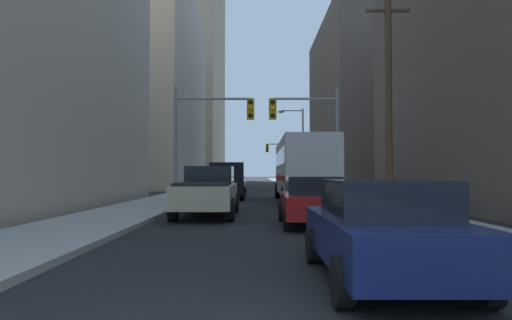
{
  "coord_description": "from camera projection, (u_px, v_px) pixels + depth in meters",
  "views": [
    {
      "loc": [
        -0.04,
        -2.3,
        1.62
      ],
      "look_at": [
        0.0,
        36.89,
        2.8
      ],
      "focal_mm": 30.99,
      "sensor_mm": 36.0,
      "label": 1
    }
  ],
  "objects": [
    {
      "name": "traffic_signal_near_right",
      "position": [
        308.0,
        126.0,
        22.31
      ],
      "size": [
        3.58,
        0.44,
        6.0
      ],
      "color": "gray",
      "rests_on": "ground"
    },
    {
      "name": "traffic_signal_near_left",
      "position": [
        210.0,
        125.0,
        22.31
      ],
      "size": [
        4.08,
        0.44,
        6.0
      ],
      "color": "gray",
      "rests_on": "ground"
    },
    {
      "name": "building_right_mid_block",
      "position": [
        399.0,
        106.0,
        50.6
      ],
      "size": [
        18.0,
        22.63,
        18.8
      ],
      "primitive_type": "cube",
      "color": "#66564C",
      "rests_on": "ground"
    },
    {
      "name": "sidewalk_right",
      "position": [
        299.0,
        186.0,
        52.24
      ],
      "size": [
        3.23,
        160.0,
        0.15
      ],
      "primitive_type": "cube",
      "color": "#9E9E99",
      "rests_on": "ground"
    },
    {
      "name": "sidewalk_left",
      "position": [
        213.0,
        186.0,
        52.23
      ],
      "size": [
        3.23,
        160.0,
        0.15
      ],
      "primitive_type": "cube",
      "color": "#9E9E99",
      "rests_on": "ground"
    },
    {
      "name": "cargo_van_black",
      "position": [
        227.0,
        179.0,
        27.93
      ],
      "size": [
        2.16,
        5.27,
        2.26
      ],
      "color": "black",
      "rests_on": "ground"
    },
    {
      "name": "street_lamp_right",
      "position": [
        298.0,
        141.0,
        39.93
      ],
      "size": [
        2.34,
        0.32,
        7.5
      ],
      "color": "gray",
      "rests_on": "ground"
    },
    {
      "name": "building_left_mid_office",
      "position": [
        94.0,
        93.0,
        51.67
      ],
      "size": [
        23.13,
        24.21,
        22.13
      ],
      "primitive_type": "cube",
      "color": "#B7A893",
      "rests_on": "ground"
    },
    {
      "name": "pickup_truck_beige",
      "position": [
        207.0,
        191.0,
        16.74
      ],
      "size": [
        2.2,
        5.41,
        1.9
      ],
      "color": "#C6B793",
      "rests_on": "ground"
    },
    {
      "name": "sedan_grey",
      "position": [
        233.0,
        184.0,
        34.2
      ],
      "size": [
        1.97,
        4.27,
        1.52
      ],
      "color": "slate",
      "rests_on": "ground"
    },
    {
      "name": "city_bus",
      "position": [
        302.0,
        168.0,
        24.62
      ],
      "size": [
        2.67,
        11.52,
        3.4
      ],
      "color": "silver",
      "rests_on": "ground"
    },
    {
      "name": "utility_pole_right",
      "position": [
        388.0,
        88.0,
        18.24
      ],
      "size": [
        2.2,
        0.28,
        9.78
      ],
      "color": "brown",
      "rests_on": "ground"
    },
    {
      "name": "building_left_far_tower",
      "position": [
        164.0,
        68.0,
        89.54
      ],
      "size": [
        22.65,
        29.41,
        45.84
      ],
      "primitive_type": "cube",
      "color": "tan",
      "rests_on": "ground"
    },
    {
      "name": "traffic_signal_far_right",
      "position": [
        278.0,
        155.0,
        56.96
      ],
      "size": [
        2.98,
        0.44,
        6.0
      ],
      "color": "gray",
      "rests_on": "ground"
    },
    {
      "name": "sedan_navy",
      "position": [
        382.0,
        230.0,
        6.61
      ],
      "size": [
        1.95,
        4.21,
        1.52
      ],
      "color": "#141E4C",
      "rests_on": "ground"
    },
    {
      "name": "sedan_red",
      "position": [
        312.0,
        201.0,
        13.74
      ],
      "size": [
        1.95,
        4.24,
        1.52
      ],
      "color": "maroon",
      "rests_on": "ground"
    }
  ]
}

